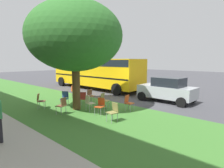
# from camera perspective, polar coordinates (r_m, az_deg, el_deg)

# --- Properties ---
(ground) EXTENTS (80.00, 80.00, 0.00)m
(ground) POSITION_cam_1_polar(r_m,az_deg,el_deg) (12.82, 1.58, -5.33)
(ground) COLOR #424247
(grass_verge) EXTENTS (48.00, 6.00, 0.01)m
(grass_verge) POSITION_cam_1_polar(r_m,az_deg,el_deg) (10.71, -9.99, -7.95)
(grass_verge) COLOR #3D752D
(grass_verge) RESTS_ON ground
(street_tree) EXTENTS (5.21, 5.21, 6.02)m
(street_tree) POSITION_cam_1_polar(r_m,az_deg,el_deg) (10.81, -11.13, 13.95)
(street_tree) COLOR brown
(street_tree) RESTS_ON ground
(chair_0) EXTENTS (0.48, 0.49, 0.88)m
(chair_0) POSITION_cam_1_polar(r_m,az_deg,el_deg) (14.49, -11.45, -1.92)
(chair_0) COLOR #C64C1E
(chair_0) RESTS_ON ground
(chair_1) EXTENTS (0.47, 0.46, 0.88)m
(chair_1) POSITION_cam_1_polar(r_m,az_deg,el_deg) (10.44, 4.97, -5.35)
(chair_1) COLOR #C64C1E
(chair_1) RESTS_ON ground
(chair_2) EXTENTS (0.58, 0.59, 0.88)m
(chair_2) POSITION_cam_1_polar(r_m,az_deg,el_deg) (11.64, -20.89, -4.49)
(chair_2) COLOR brown
(chair_2) RESTS_ON ground
(chair_3) EXTENTS (0.54, 0.53, 0.88)m
(chair_3) POSITION_cam_1_polar(r_m,az_deg,el_deg) (10.11, -14.87, -5.98)
(chair_3) COLOR brown
(chair_3) RESTS_ON ground
(chair_4) EXTENTS (0.58, 0.58, 0.88)m
(chair_4) POSITION_cam_1_polar(r_m,az_deg,el_deg) (11.97, -14.11, -3.91)
(chair_4) COLOR #335184
(chair_4) RESTS_ON ground
(chair_5) EXTENTS (0.48, 0.48, 0.88)m
(chair_5) POSITION_cam_1_polar(r_m,az_deg,el_deg) (10.40, -6.92, -5.42)
(chair_5) COLOR beige
(chair_5) RESTS_ON ground
(chair_6) EXTENTS (0.47, 0.48, 0.88)m
(chair_6) POSITION_cam_1_polar(r_m,az_deg,el_deg) (8.60, 0.40, -8.06)
(chair_6) COLOR olive
(chair_6) RESTS_ON ground
(chair_7) EXTENTS (0.58, 0.58, 0.88)m
(chair_7) POSITION_cam_1_polar(r_m,az_deg,el_deg) (11.61, -8.69, -4.12)
(chair_7) COLOR #B7332D
(chair_7) RESTS_ON ground
(chair_8) EXTENTS (0.51, 0.51, 0.88)m
(chair_8) POSITION_cam_1_polar(r_m,az_deg,el_deg) (9.70, -3.58, -6.32)
(chair_8) COLOR #C64C1E
(chair_8) RESTS_ON ground
(chair_9) EXTENTS (0.43, 0.43, 0.88)m
(chair_9) POSITION_cam_1_polar(r_m,az_deg,el_deg) (12.54, -6.46, -3.24)
(chair_9) COLOR brown
(chair_9) RESTS_ON ground
(chair_10) EXTENTS (0.52, 0.52, 0.88)m
(chair_10) POSITION_cam_1_polar(r_m,az_deg,el_deg) (11.04, -2.39, -4.64)
(chair_10) COLOR olive
(chair_10) RESTS_ON ground
(parked_car) EXTENTS (3.70, 1.92, 1.65)m
(parked_car) POSITION_cam_1_polar(r_m,az_deg,el_deg) (13.18, 16.29, -1.57)
(parked_car) COLOR #ADB2B7
(parked_car) RESTS_ON ground
(school_bus) EXTENTS (10.40, 2.80, 2.88)m
(school_bus) POSITION_cam_1_polar(r_m,az_deg,el_deg) (18.56, -5.22, 4.03)
(school_bus) COLOR yellow
(school_bus) RESTS_ON ground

